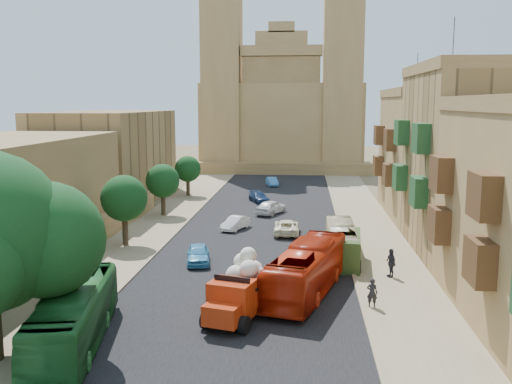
% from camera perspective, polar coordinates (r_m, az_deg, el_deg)
% --- Properties ---
extents(road_surface, '(14.00, 140.00, 0.01)m').
position_cam_1_polar(road_surface, '(49.44, 0.40, -3.86)').
color(road_surface, black).
rests_on(road_surface, ground).
extents(sidewalk_east, '(5.00, 140.00, 0.01)m').
position_cam_1_polar(sidewalk_east, '(49.63, 11.42, -3.99)').
color(sidewalk_east, '#857457').
rests_on(sidewalk_east, ground).
extents(sidewalk_west, '(5.00, 140.00, 0.01)m').
position_cam_1_polar(sidewalk_west, '(51.05, -10.32, -3.60)').
color(sidewalk_west, '#857457').
rests_on(sidewalk_west, ground).
extents(kerb_east, '(0.25, 140.00, 0.12)m').
position_cam_1_polar(kerb_east, '(49.39, 8.54, -3.91)').
color(kerb_east, '#857457').
rests_on(kerb_east, ground).
extents(kerb_west, '(0.25, 140.00, 0.12)m').
position_cam_1_polar(kerb_west, '(50.45, -7.57, -3.62)').
color(kerb_west, '#857457').
rests_on(kerb_west, ground).
extents(townhouse_c, '(9.00, 14.00, 17.40)m').
position_cam_1_polar(townhouse_c, '(44.94, 20.63, 3.20)').
color(townhouse_c, olive).
rests_on(townhouse_c, ground).
extents(townhouse_d, '(9.00, 14.00, 15.90)m').
position_cam_1_polar(townhouse_d, '(58.55, 16.92, 3.84)').
color(townhouse_d, olive).
rests_on(townhouse_d, ground).
extents(west_wall, '(1.00, 40.00, 1.80)m').
position_cam_1_polar(west_wall, '(42.60, -17.79, -5.15)').
color(west_wall, olive).
rests_on(west_wall, ground).
extents(west_building_mid, '(10.00, 22.00, 10.00)m').
position_cam_1_polar(west_building_mid, '(66.05, -14.40, 3.47)').
color(west_building_mid, olive).
rests_on(west_building_mid, ground).
extents(church, '(28.00, 22.50, 36.30)m').
position_cam_1_polar(church, '(96.77, 2.68, 8.05)').
color(church, olive).
rests_on(church, ground).
extents(street_tree_a, '(3.65, 3.65, 5.60)m').
position_cam_1_polar(street_tree_a, '(33.84, -19.29, -3.84)').
color(street_tree_a, '#34281A').
rests_on(street_tree_a, ground).
extents(street_tree_b, '(3.57, 3.57, 5.48)m').
position_cam_1_polar(street_tree_b, '(44.86, -13.06, -0.64)').
color(street_tree_b, '#34281A').
rests_on(street_tree_b, ground).
extents(street_tree_c, '(3.30, 3.30, 5.07)m').
position_cam_1_polar(street_tree_c, '(56.31, -9.31, 1.09)').
color(street_tree_c, '#34281A').
rests_on(street_tree_c, ground).
extents(street_tree_d, '(3.09, 3.09, 4.75)m').
position_cam_1_polar(street_tree_d, '(67.94, -6.84, 2.28)').
color(street_tree_d, '#34281A').
rests_on(street_tree_d, ground).
extents(red_truck, '(3.69, 6.21, 3.44)m').
position_cam_1_polar(red_truck, '(29.77, -1.42, -9.54)').
color(red_truck, '#B32D0D').
rests_on(red_truck, ground).
extents(olive_pickup, '(2.68, 5.26, 2.10)m').
position_cam_1_polar(olive_pickup, '(39.43, 8.74, -5.74)').
color(olive_pickup, '#31491B').
rests_on(olive_pickup, ground).
extents(bus_green_north, '(4.01, 10.21, 2.77)m').
position_cam_1_polar(bus_green_north, '(27.57, -17.71, -11.77)').
color(bus_green_north, '#1D5F27').
rests_on(bus_green_north, ground).
extents(bus_red_east, '(5.09, 10.61, 2.88)m').
position_cam_1_polar(bus_red_east, '(33.19, 5.13, -7.74)').
color(bus_red_east, '#B2230B').
rests_on(bus_red_east, ground).
extents(bus_cream_east, '(2.05, 8.43, 2.34)m').
position_cam_1_polar(bus_cream_east, '(41.68, 8.54, -4.73)').
color(bus_cream_east, beige).
rests_on(bus_cream_east, ground).
extents(car_blue_a, '(2.19, 4.01, 1.29)m').
position_cam_1_polar(car_blue_a, '(39.62, -5.81, -6.19)').
color(car_blue_a, '#439FCF').
rests_on(car_blue_a, ground).
extents(car_white_a, '(2.39, 3.69, 1.15)m').
position_cam_1_polar(car_white_a, '(49.70, -2.08, -3.13)').
color(car_white_a, white).
rests_on(car_white_a, ground).
extents(car_cream, '(2.14, 4.49, 1.24)m').
position_cam_1_polar(car_cream, '(48.01, 3.07, -3.51)').
color(car_cream, '#FFF4CE').
rests_on(car_cream, ground).
extents(car_dkblue, '(2.90, 4.12, 1.11)m').
position_cam_1_polar(car_dkblue, '(63.41, 0.29, -0.52)').
color(car_dkblue, navy).
rests_on(car_dkblue, ground).
extents(car_white_b, '(3.25, 4.49, 1.42)m').
position_cam_1_polar(car_white_b, '(56.54, 1.49, -1.52)').
color(car_white_b, white).
rests_on(car_white_b, ground).
extents(car_blue_b, '(1.99, 3.67, 1.15)m').
position_cam_1_polar(car_blue_b, '(75.81, 1.62, 1.04)').
color(car_blue_b, '#3F89CB').
rests_on(car_blue_b, ground).
extents(pedestrian_a, '(0.67, 0.54, 1.61)m').
position_cam_1_polar(pedestrian_a, '(31.80, 11.54, -9.85)').
color(pedestrian_a, black).
rests_on(pedestrian_a, ground).
extents(pedestrian_c, '(0.78, 1.17, 1.84)m').
position_cam_1_polar(pedestrian_c, '(37.27, 13.34, -6.92)').
color(pedestrian_c, '#2A2B32').
rests_on(pedestrian_c, ground).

